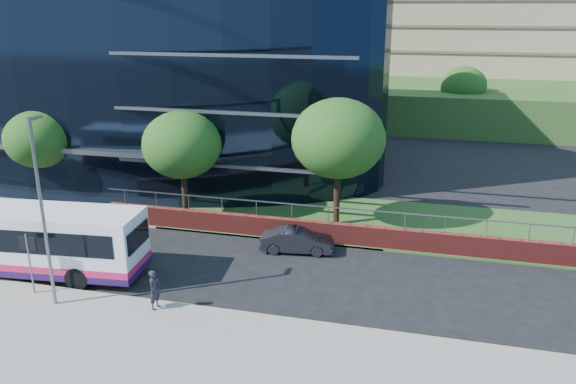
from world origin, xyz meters
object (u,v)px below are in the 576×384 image
(streetlight_east, at_px, (42,208))
(tree_far_c, at_px, (182,145))
(tree_far_b, at_px, (39,139))
(street_sign, at_px, (28,251))
(tree_dist_e, at_px, (464,86))
(city_bus, at_px, (21,239))
(tree_far_d, at_px, (338,139))
(pedestrian, at_px, (155,290))
(parked_car, at_px, (297,241))

(streetlight_east, bearing_deg, tree_far_c, 84.89)
(tree_far_b, bearing_deg, streetlight_east, -52.37)
(street_sign, height_order, tree_dist_e, tree_dist_e)
(city_bus, bearing_deg, streetlight_east, -41.27)
(tree_far_c, bearing_deg, tree_dist_e, 61.26)
(tree_far_d, xyz_separation_m, streetlight_east, (-10.00, -12.17, -0.75))
(street_sign, distance_m, streetlight_east, 2.80)
(tree_dist_e, bearing_deg, tree_far_b, -131.52)
(tree_far_b, height_order, streetlight_east, streetlight_east)
(streetlight_east, distance_m, pedestrian, 5.56)
(tree_far_b, bearing_deg, tree_far_d, 1.51)
(street_sign, bearing_deg, city_bus, 135.68)
(street_sign, xyz_separation_m, tree_dist_e, (19.50, 41.59, 2.39))
(street_sign, relative_size, parked_car, 0.74)
(parked_car, bearing_deg, streetlight_east, 125.40)
(tree_far_b, distance_m, tree_dist_e, 40.74)
(tree_far_c, relative_size, streetlight_east, 0.81)
(tree_far_c, bearing_deg, street_sign, -103.29)
(tree_far_c, height_order, streetlight_east, streetlight_east)
(tree_far_d, bearing_deg, streetlight_east, -129.40)
(pedestrian, bearing_deg, tree_far_d, -18.57)
(city_bus, xyz_separation_m, pedestrian, (7.76, -1.80, -0.71))
(tree_far_c, xyz_separation_m, streetlight_east, (-1.00, -11.17, -0.10))
(tree_far_b, bearing_deg, parked_car, -11.71)
(street_sign, distance_m, tree_far_d, 16.61)
(streetlight_east, distance_m, city_bus, 5.04)
(tree_far_b, height_order, tree_far_c, tree_far_c)
(tree_far_b, relative_size, pedestrian, 3.52)
(tree_far_b, bearing_deg, tree_dist_e, 48.48)
(street_sign, bearing_deg, parked_car, 36.23)
(parked_car, bearing_deg, tree_far_b, 70.84)
(tree_far_b, height_order, tree_far_d, tree_far_d)
(parked_car, bearing_deg, tree_far_d, -25.53)
(tree_far_b, relative_size, city_bus, 0.50)
(tree_far_b, relative_size, tree_far_c, 0.93)
(pedestrian, bearing_deg, parked_car, -22.77)
(pedestrian, bearing_deg, tree_dist_e, -10.54)
(street_sign, relative_size, streetlight_east, 0.35)
(tree_dist_e, xyz_separation_m, pedestrian, (-13.68, -41.50, -3.53))
(street_sign, bearing_deg, tree_far_c, 76.71)
(tree_far_c, bearing_deg, tree_far_b, 177.14)
(street_sign, distance_m, city_bus, 2.74)
(parked_car, bearing_deg, tree_dist_e, -22.77)
(city_bus, distance_m, pedestrian, 8.00)
(tree_far_c, distance_m, pedestrian, 11.56)
(city_bus, bearing_deg, parked_car, 19.16)
(street_sign, height_order, tree_far_d, tree_far_d)
(tree_far_c, bearing_deg, pedestrian, -72.44)
(street_sign, xyz_separation_m, tree_far_d, (11.50, 11.59, 3.04))
(tree_far_d, distance_m, pedestrian, 13.49)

